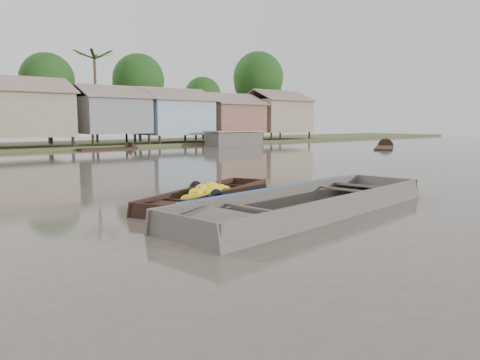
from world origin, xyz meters
TOP-DOWN VIEW (x-y plane):
  - ground at (0.00, 0.00)m, footprint 120.00×120.00m
  - riverbank at (3.03, 31.86)m, footprint 120.00×12.47m
  - banana_boat at (-0.06, 2.67)m, footprint 5.19×3.23m
  - viewer_boat at (0.99, 0.06)m, footprint 8.07×3.07m
  - distant_boats at (10.92, 24.04)m, footprint 48.73×15.82m

SIDE VIEW (x-z plane):
  - ground at x=0.00m, z-range 0.00..0.00m
  - viewer_boat at x=0.99m, z-range -0.25..0.38m
  - banana_boat at x=-0.06m, z-range -0.23..0.50m
  - distant_boats at x=10.92m, z-range -0.42..0.96m
  - riverbank at x=3.03m, z-range -2.04..8.18m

